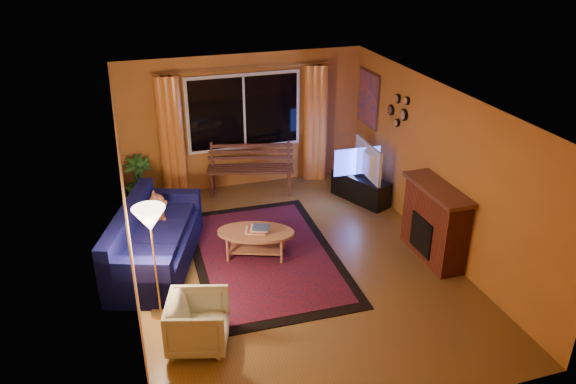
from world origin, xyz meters
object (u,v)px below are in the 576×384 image
object	(u,v)px
sofa	(155,238)
floor_lamp	(155,263)
tv_console	(361,188)
bench	(251,181)
armchair	(198,320)
coffee_table	(256,243)

from	to	relation	value
sofa	floor_lamp	size ratio (longest dim) A/B	1.44
sofa	tv_console	bearing A→B (deg)	35.32
bench	armchair	bearing A→B (deg)	-97.38
bench	tv_console	size ratio (longest dim) A/B	1.40
sofa	coffee_table	bearing A→B (deg)	11.53
floor_lamp	tv_console	bearing A→B (deg)	30.59
bench	coffee_table	xyz separation A→B (m)	(-0.47, -2.18, -0.03)
bench	coffee_table	size ratio (longest dim) A/B	1.36
bench	armchair	xyz separation A→B (m)	(-1.61, -3.90, 0.12)
bench	sofa	distance (m)	2.76
armchair	coffee_table	distance (m)	2.07
armchair	bench	bearing A→B (deg)	-6.02
bench	sofa	world-z (taller)	sofa
coffee_table	bench	bearing A→B (deg)	77.88
coffee_table	tv_console	bearing A→B (deg)	28.99
tv_console	sofa	bearing A→B (deg)	172.15
bench	tv_console	xyz separation A→B (m)	(1.81, -0.92, -0.00)
bench	floor_lamp	size ratio (longest dim) A/B	1.03
bench	tv_console	world-z (taller)	bench
armchair	tv_console	world-z (taller)	armchair
sofa	coffee_table	distance (m)	1.48
bench	floor_lamp	world-z (taller)	floor_lamp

